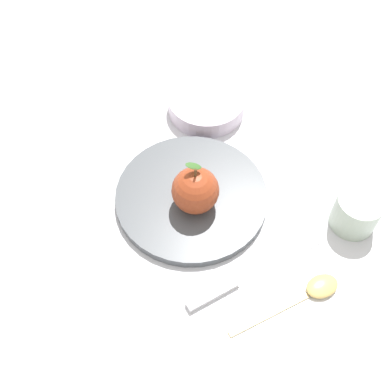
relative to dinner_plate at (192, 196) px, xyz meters
name	(u,v)px	position (x,y,z in m)	size (l,w,h in m)	color
ground_plane	(196,212)	(-0.02, 0.00, -0.01)	(2.40, 2.40, 0.00)	silver
dinner_plate	(192,196)	(0.00, 0.00, 0.00)	(0.24, 0.24, 0.02)	#4C5156
apple	(197,190)	(-0.02, 0.00, 0.04)	(0.07, 0.07, 0.09)	#9E3D1E
side_bowl	(206,103)	(0.18, -0.08, 0.01)	(0.14, 0.14, 0.03)	silver
cup	(357,211)	(-0.12, -0.22, 0.03)	(0.07, 0.07, 0.06)	#B2C6B2
knife	(243,278)	(-0.15, -0.03, -0.01)	(0.06, 0.22, 0.01)	silver
spoon	(311,292)	(-0.20, -0.11, 0.00)	(0.05, 0.17, 0.01)	#D8B766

